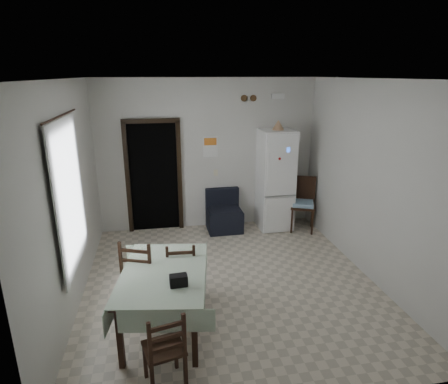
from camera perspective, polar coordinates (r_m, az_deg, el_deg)
ground at (r=5.73m, az=0.92°, el=-13.53°), size 4.50×4.50×0.00m
ceiling at (r=4.90m, az=1.10°, el=16.88°), size 4.20×4.50×0.02m
wall_back at (r=7.28m, az=-2.49°, el=5.60°), size 4.20×0.02×2.90m
wall_front at (r=3.12m, az=9.29°, el=-11.58°), size 4.20×0.02×2.90m
wall_left at (r=5.16m, az=-22.50°, el=-0.80°), size 0.02×4.50×2.90m
wall_right at (r=5.90m, az=21.44°, el=1.51°), size 0.02×4.50×2.90m
doorway at (r=7.51m, az=-10.64°, el=2.62°), size 1.06×0.52×2.22m
window_recess at (r=4.96m, az=-23.64°, el=-0.45°), size 0.10×1.20×1.60m
curtain at (r=4.94m, az=-22.40°, el=-0.38°), size 0.02×1.45×1.85m
curtain_rod at (r=4.75m, az=-23.63°, el=10.59°), size 0.02×1.60×0.02m
calendar at (r=7.24m, az=-2.10°, el=6.92°), size 0.28×0.02×0.40m
calendar_image at (r=7.22m, az=-2.10°, el=7.69°), size 0.24×0.01×0.14m
light_switch at (r=7.37m, az=-1.28°, el=2.97°), size 0.08×0.02×0.12m
vent_left at (r=7.25m, az=3.07°, el=14.09°), size 0.12×0.03×0.12m
vent_right at (r=7.29m, az=4.49°, el=14.08°), size 0.12×0.03×0.12m
emergency_light at (r=7.40m, az=8.18°, el=14.24°), size 0.25×0.07×0.09m
fridge at (r=7.37m, az=7.84°, el=1.83°), size 0.64×0.64×1.96m
tan_cone at (r=7.16m, az=8.27°, el=10.09°), size 0.25×0.25×0.19m
navy_seat at (r=7.31m, az=0.05°, el=-2.91°), size 0.67×0.65×0.80m
corner_chair at (r=7.44m, az=11.94°, el=-1.92°), size 0.59×0.59×1.05m
dining_table at (r=4.69m, az=-8.96°, el=-15.95°), size 1.19×1.61×0.77m
black_bag at (r=4.18m, az=-6.94°, el=-13.23°), size 0.20×0.13×0.12m
dining_chair_far_left at (r=5.04m, az=-12.31°, el=-11.99°), size 0.56×0.56×1.02m
dining_chair_far_right at (r=5.10m, az=-6.50°, el=-11.98°), size 0.42×0.42×0.91m
dining_chair_near_head at (r=3.95m, az=-9.16°, el=-22.31°), size 0.45×0.45×0.88m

